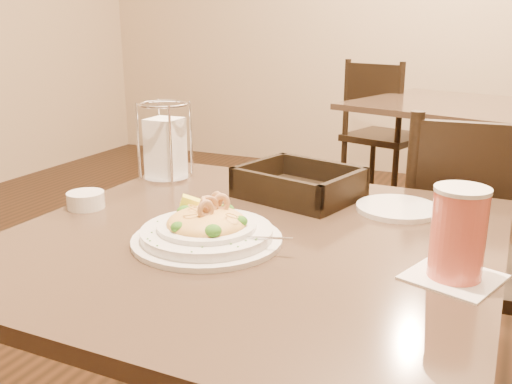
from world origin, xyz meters
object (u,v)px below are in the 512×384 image
at_px(main_table, 252,344).
at_px(napkin_caddy, 165,146).
at_px(dining_chair_near, 477,262).
at_px(side_plate, 398,208).
at_px(background_table, 450,149).
at_px(drink_glass, 458,234).
at_px(pasta_bowl, 207,229).
at_px(dining_chair_far, 381,131).
at_px(bread_basket, 299,187).
at_px(butter_ramekin, 86,200).

height_order(main_table, napkin_caddy, napkin_caddy).
distance_m(dining_chair_near, side_plate, 0.51).
relative_size(main_table, napkin_caddy, 4.53).
distance_m(background_table, drink_glass, 2.20).
height_order(dining_chair_near, pasta_bowl, dining_chair_near).
distance_m(dining_chair_near, pasta_bowl, 0.91).
bearing_deg(dining_chair_far, main_table, 113.77).
relative_size(dining_chair_near, dining_chair_far, 1.00).
bearing_deg(background_table, bread_basket, -94.21).
xyz_separation_m(napkin_caddy, butter_ramekin, (-0.02, -0.28, -0.07)).
xyz_separation_m(dining_chair_far, side_plate, (0.55, -2.30, 0.26)).
relative_size(pasta_bowl, butter_ramekin, 3.82).
bearing_deg(side_plate, bread_basket, 178.60).
xyz_separation_m(dining_chair_near, pasta_bowl, (-0.44, -0.74, 0.28)).
bearing_deg(drink_glass, side_plate, 116.41).
relative_size(bread_basket, side_plate, 1.66).
xyz_separation_m(bread_basket, side_plate, (0.23, -0.01, -0.02)).
xyz_separation_m(dining_chair_near, bread_basket, (-0.38, -0.40, 0.28)).
bearing_deg(butter_ramekin, main_table, 0.61).
relative_size(background_table, pasta_bowl, 3.63).
xyz_separation_m(background_table, dining_chair_near, (0.25, -1.45, -0.02)).
xyz_separation_m(main_table, pasta_bowl, (-0.06, -0.07, 0.26)).
bearing_deg(drink_glass, dining_chair_far, 105.13).
bearing_deg(background_table, main_table, -93.52).
bearing_deg(side_plate, main_table, -130.39).
relative_size(napkin_caddy, butter_ramekin, 2.46).
bearing_deg(side_plate, dining_chair_near, 69.35).
height_order(background_table, butter_ramekin, butter_ramekin).
height_order(bread_basket, butter_ramekin, bread_basket).
xyz_separation_m(drink_glass, bread_basket, (-0.38, 0.31, -0.05)).
height_order(bread_basket, side_plate, bread_basket).
relative_size(dining_chair_near, butter_ramekin, 11.51).
relative_size(background_table, bread_basket, 3.79).
height_order(pasta_bowl, drink_glass, drink_glass).
height_order(main_table, dining_chair_near, dining_chair_near).
relative_size(dining_chair_far, pasta_bowl, 3.01).
height_order(drink_glass, side_plate, drink_glass).
bearing_deg(bread_basket, main_table, -88.75).
bearing_deg(dining_chair_near, napkin_caddy, 23.60).
bearing_deg(napkin_caddy, background_table, 74.59).
bearing_deg(background_table, dining_chair_far, 136.31).
bearing_deg(dining_chair_near, butter_ramekin, 37.12).
bearing_deg(dining_chair_far, side_plate, 119.99).
height_order(main_table, background_table, same).
distance_m(dining_chair_far, pasta_bowl, 2.66).
xyz_separation_m(dining_chair_near, side_plate, (-0.15, -0.41, 0.26)).
relative_size(main_table, dining_chair_near, 0.97).
xyz_separation_m(drink_glass, napkin_caddy, (-0.75, 0.32, 0.01)).
height_order(background_table, bread_basket, bread_basket).
bearing_deg(main_table, side_plate, 49.61).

